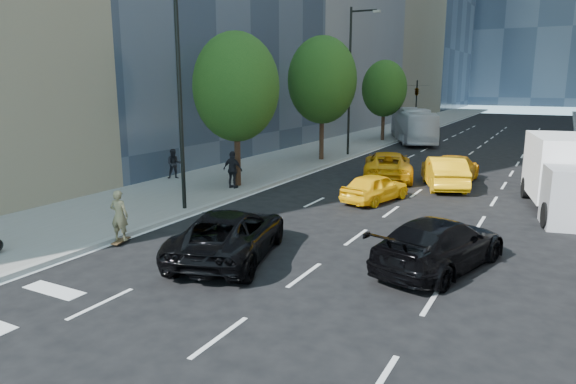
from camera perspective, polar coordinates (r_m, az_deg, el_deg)
The scene contains 19 objects.
ground at distance 14.84m, azimuth -1.65°, elevation -8.54°, with size 160.00×160.00×0.00m, color black.
sidewalk_left at distance 45.24m, azimuth 7.47°, elevation 5.54°, with size 6.00×120.00×0.15m, color slate.
lamp_near at distance 20.80m, azimuth -11.69°, elevation 13.50°, with size 2.13×0.22×10.00m.
lamp_far at distance 36.52m, azimuth 7.14°, elevation 13.00°, with size 2.13×0.22×10.00m.
tree_near at distance 25.33m, azimuth -5.79°, elevation 11.50°, with size 4.20×4.20×7.46m.
tree_mid at distance 34.09m, azimuth 3.84°, elevation 12.29°, with size 4.50×4.50×7.99m.
tree_far at distance 46.24m, azimuth 10.65°, elevation 11.23°, with size 3.90×3.90×6.92m.
traffic_signal at distance 53.71m, azimuth 14.12°, elevation 10.77°, with size 2.48×0.53×5.20m.
skateboarder at distance 17.69m, azimuth -18.22°, elevation -2.85°, with size 0.62×0.41×1.69m, color olive.
black_sedan_lincoln at distance 15.64m, azimuth -6.50°, elevation -4.63°, with size 2.48×5.38×1.49m, color black.
black_sedan_mercedes at distance 15.25m, azimuth 16.52°, elevation -5.53°, with size 2.08×5.12×1.49m, color black.
taxi_a at distance 23.09m, azimuth 9.66°, elevation 0.51°, with size 1.52×3.78×1.29m, color yellow.
taxi_b at distance 26.89m, azimuth 16.97°, elevation 2.12°, with size 1.68×4.82×1.59m, color #FEB00D.
taxi_c at distance 28.63m, azimuth 11.02°, elevation 2.94°, with size 2.50×5.42×1.51m, color #F0A20C.
taxi_d at distance 28.31m, azimuth 17.98°, elevation 2.44°, with size 2.09×5.14×1.49m, color #F1A20C.
city_bus at distance 46.67m, azimuth 13.70°, elevation 7.21°, with size 2.45×10.48×2.92m, color silver.
box_truck at distance 23.60m, azimuth 28.37°, elevation 1.70°, with size 3.54×6.70×3.05m.
pedestrian_a at distance 28.03m, azimuth -12.53°, elevation 3.07°, with size 0.77×0.60×1.59m, color black.
pedestrian_b at distance 25.02m, azimuth -6.15°, elevation 2.48°, with size 1.06×0.44×1.81m, color black.
Camera 1 is at (6.94, -12.02, 5.26)m, focal length 32.00 mm.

